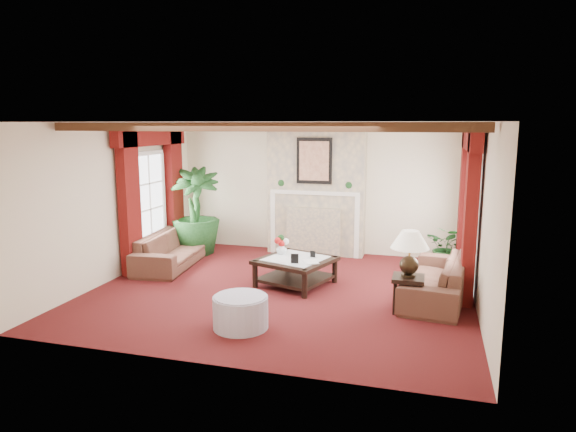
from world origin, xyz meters
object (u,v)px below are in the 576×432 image
(potted_palm, at_px, (196,230))
(coffee_table, at_px, (295,272))
(side_table, at_px, (408,294))
(sofa_left, at_px, (173,244))
(ottoman, at_px, (241,312))
(sofa_right, at_px, (437,271))

(potted_palm, bearing_deg, coffee_table, -30.44)
(side_table, bearing_deg, sofa_left, 163.42)
(potted_palm, height_order, side_table, potted_palm)
(coffee_table, xyz_separation_m, ottoman, (-0.22, -1.99, -0.01))
(sofa_right, xyz_separation_m, side_table, (-0.40, -0.74, -0.16))
(potted_palm, xyz_separation_m, ottoman, (2.33, -3.49, -0.29))
(sofa_left, bearing_deg, side_table, -112.55)
(sofa_right, xyz_separation_m, coffee_table, (-2.28, 0.03, -0.20))
(sofa_left, bearing_deg, potted_palm, -7.71)
(sofa_right, bearing_deg, ottoman, -44.63)
(sofa_right, height_order, coffee_table, sofa_right)
(coffee_table, height_order, side_table, side_table)
(sofa_right, bearing_deg, coffee_table, -83.49)
(potted_palm, bearing_deg, sofa_right, -17.61)
(potted_palm, relative_size, side_table, 3.89)
(sofa_right, bearing_deg, potted_palm, -100.27)
(sofa_left, xyz_separation_m, potted_palm, (0.03, 0.94, 0.08))
(sofa_left, relative_size, potted_palm, 1.07)
(sofa_left, height_order, coffee_table, sofa_left)
(potted_palm, xyz_separation_m, side_table, (4.44, -2.27, -0.24))
(sofa_right, relative_size, coffee_table, 2.02)
(sofa_right, height_order, potted_palm, potted_palm)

